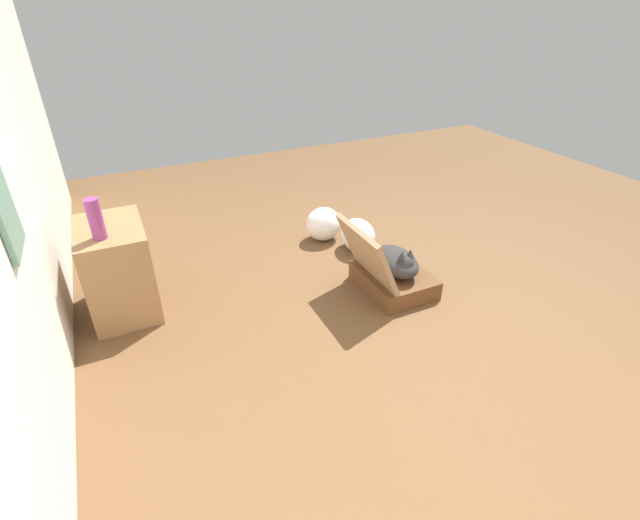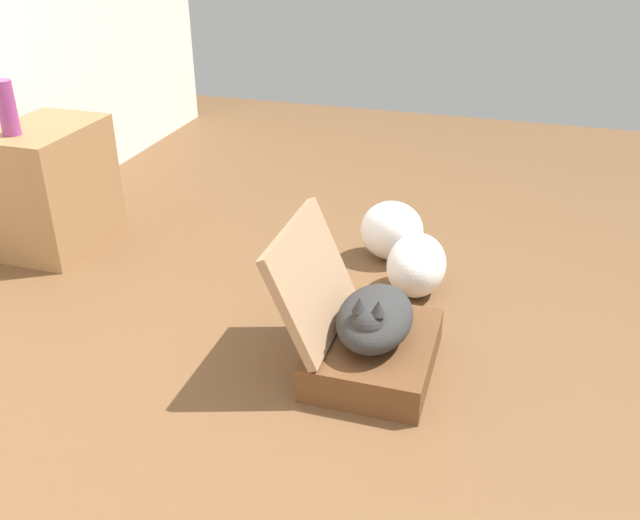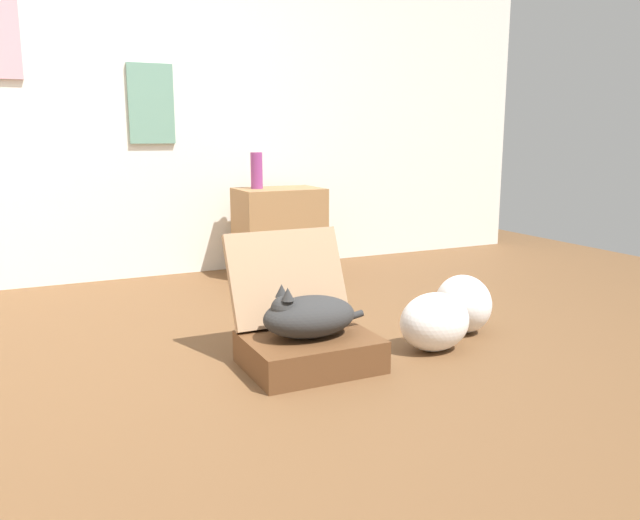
{
  "view_description": "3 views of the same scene",
  "coord_description": "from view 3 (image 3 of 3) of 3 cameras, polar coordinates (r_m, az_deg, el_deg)",
  "views": [
    {
      "loc": [
        -2.09,
        1.75,
        1.92
      ],
      "look_at": [
        0.25,
        0.64,
        0.4
      ],
      "focal_mm": 25.72,
      "sensor_mm": 36.0,
      "label": 1
    },
    {
      "loc": [
        -1.89,
        -0.41,
        1.63
      ],
      "look_at": [
        0.36,
        0.28,
        0.38
      ],
      "focal_mm": 38.88,
      "sensor_mm": 36.0,
      "label": 2
    },
    {
      "loc": [
        -0.87,
        -2.43,
        1.02
      ],
      "look_at": [
        0.51,
        0.45,
        0.39
      ],
      "focal_mm": 36.03,
      "sensor_mm": 36.0,
      "label": 3
    }
  ],
  "objects": [
    {
      "name": "suitcase_base",
      "position": [
        2.86,
        -0.94,
        -8.14
      ],
      "size": [
        0.56,
        0.45,
        0.14
      ],
      "primitive_type": "cube",
      "color": "brown",
      "rests_on": "ground"
    },
    {
      "name": "side_table",
      "position": [
        4.67,
        -3.63,
        2.51
      ],
      "size": [
        0.6,
        0.41,
        0.63
      ],
      "primitive_type": "cube",
      "color": "olive",
      "rests_on": "ground"
    },
    {
      "name": "plastic_bag_clear",
      "position": [
        3.42,
        12.61,
        -3.81
      ],
      "size": [
        0.27,
        0.31,
        0.3
      ],
      "primitive_type": "ellipsoid",
      "color": "white",
      "rests_on": "ground"
    },
    {
      "name": "plastic_bag_white",
      "position": [
        3.11,
        10.15,
        -5.43
      ],
      "size": [
        0.35,
        0.27,
        0.28
      ],
      "primitive_type": "ellipsoid",
      "color": "white",
      "rests_on": "ground"
    },
    {
      "name": "wall_back",
      "position": [
        4.77,
        -15.59,
        14.18
      ],
      "size": [
        6.4,
        0.15,
        2.6
      ],
      "color": "silver",
      "rests_on": "ground"
    },
    {
      "name": "ground_plane",
      "position": [
        2.77,
        -5.56,
        -10.43
      ],
      "size": [
        7.68,
        7.68,
        0.0
      ],
      "primitive_type": "plane",
      "color": "brown",
      "rests_on": "ground"
    },
    {
      "name": "vase_tall",
      "position": [
        4.61,
        -5.65,
        7.91
      ],
      "size": [
        0.09,
        0.09,
        0.26
      ],
      "primitive_type": "cylinder",
      "color": "#8C387A",
      "rests_on": "side_table"
    },
    {
      "name": "suitcase_lid",
      "position": [
        3.0,
        -2.93,
        -1.56
      ],
      "size": [
        0.56,
        0.21,
        0.43
      ],
      "primitive_type": "cube",
      "rotation": [
        1.16,
        0.0,
        0.0
      ],
      "color": "#9B7756",
      "rests_on": "suitcase_base"
    },
    {
      "name": "cat",
      "position": [
        2.81,
        -1.13,
        -4.97
      ],
      "size": [
        0.5,
        0.28,
        0.24
      ],
      "color": "#2D2D2D",
      "rests_on": "suitcase_base"
    }
  ]
}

